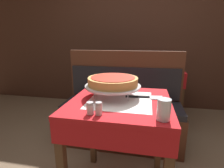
{
  "coord_description": "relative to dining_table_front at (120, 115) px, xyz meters",
  "views": [
    {
      "loc": [
        0.17,
        -1.13,
        1.19
      ],
      "look_at": [
        -0.06,
        0.03,
        0.88
      ],
      "focal_mm": 28.0,
      "sensor_mm": 36.0,
      "label": 1
    }
  ],
  "objects": [
    {
      "name": "dining_table_front",
      "position": [
        0.0,
        0.0,
        0.0
      ],
      "size": [
        0.68,
        0.68,
        0.78
      ],
      "color": "red",
      "rests_on": "ground_plane"
    },
    {
      "name": "dining_table_rear",
      "position": [
        0.29,
        1.45,
        -0.01
      ],
      "size": [
        0.74,
        0.74,
        0.78
      ],
      "color": "red",
      "rests_on": "ground_plane"
    },
    {
      "name": "booth_bench",
      "position": [
        -0.09,
        0.73,
        -0.35
      ],
      "size": [
        1.33,
        0.47,
        1.06
      ],
      "color": "#4C2819",
      "rests_on": "ground_plane"
    },
    {
      "name": "back_wall_panel",
      "position": [
        0.0,
        2.0,
        0.53
      ],
      "size": [
        6.0,
        0.04,
        2.4
      ],
      "primitive_type": "cube",
      "color": "#3D2319",
      "rests_on": "ground_plane"
    },
    {
      "name": "pizza_pan_stand",
      "position": [
        -0.06,
        0.06,
        0.19
      ],
      "size": [
        0.4,
        0.4,
        0.09
      ],
      "color": "#ADADB2",
      "rests_on": "dining_table_front"
    },
    {
      "name": "deep_dish_pizza",
      "position": [
        -0.06,
        0.06,
        0.23
      ],
      "size": [
        0.36,
        0.36,
        0.06
      ],
      "color": "#C68E47",
      "rests_on": "pizza_pan_stand"
    },
    {
      "name": "pizza_server",
      "position": [
        0.17,
        0.08,
        0.12
      ],
      "size": [
        0.27,
        0.09,
        0.01
      ],
      "color": "#BCBCC1",
      "rests_on": "dining_table_front"
    },
    {
      "name": "water_glass_near",
      "position": [
        0.26,
        -0.26,
        0.17
      ],
      "size": [
        0.07,
        0.07,
        0.11
      ],
      "color": "silver",
      "rests_on": "dining_table_front"
    },
    {
      "name": "salt_shaker",
      "position": [
        -0.13,
        -0.26,
        0.15
      ],
      "size": [
        0.04,
        0.04,
        0.07
      ],
      "color": "silver",
      "rests_on": "dining_table_front"
    },
    {
      "name": "pepper_shaker",
      "position": [
        -0.08,
        -0.26,
        0.15
      ],
      "size": [
        0.04,
        0.04,
        0.07
      ],
      "color": "silver",
      "rests_on": "dining_table_front"
    },
    {
      "name": "condiment_caddy",
      "position": [
        0.34,
        1.35,
        0.15
      ],
      "size": [
        0.13,
        0.13,
        0.16
      ],
      "color": "black",
      "rests_on": "dining_table_rear"
    }
  ]
}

